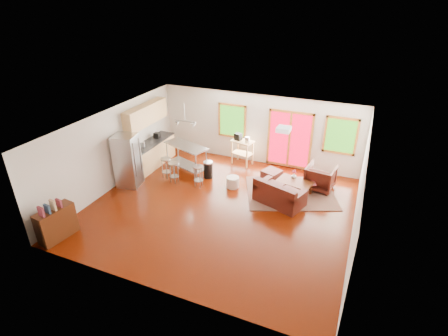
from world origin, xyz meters
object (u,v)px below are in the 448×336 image
at_px(loveseat, 279,195).
at_px(refrigerator, 128,161).
at_px(island, 186,154).
at_px(armchair, 320,176).
at_px(ottoman, 272,175).
at_px(kitchen_cart, 242,144).
at_px(rug, 290,193).
at_px(coffee_table, 295,183).

relative_size(loveseat, refrigerator, 0.93).
bearing_deg(loveseat, island, -173.74).
xyz_separation_m(loveseat, armchair, (1.00, 1.43, 0.14)).
relative_size(armchair, ottoman, 1.61).
relative_size(island, kitchen_cart, 1.50).
relative_size(ottoman, kitchen_cart, 0.47).
distance_m(rug, loveseat, 0.85).
height_order(rug, refrigerator, refrigerator).
xyz_separation_m(island, kitchen_cart, (1.58, 1.37, 0.09)).
distance_m(coffee_table, armchair, 0.94).
xyz_separation_m(rug, refrigerator, (-5.09, -1.52, 0.87)).
height_order(coffee_table, ottoman, coffee_table).
bearing_deg(refrigerator, loveseat, -2.78).
bearing_deg(armchair, ottoman, 9.98).
height_order(armchair, island, island).
distance_m(loveseat, armchair, 1.75).
bearing_deg(coffee_table, island, 179.97).
bearing_deg(island, coffee_table, -0.03).
distance_m(coffee_table, island, 3.90).
height_order(coffee_table, refrigerator, refrigerator).
xyz_separation_m(rug, loveseat, (-0.20, -0.77, 0.29)).
distance_m(rug, coffee_table, 0.38).
bearing_deg(armchair, coffee_table, 49.97).
relative_size(ottoman, island, 0.31).
distance_m(coffee_table, ottoman, 1.09).
distance_m(armchair, kitchen_cart, 3.11).
bearing_deg(armchair, loveseat, 62.52).
relative_size(loveseat, island, 0.93).
bearing_deg(loveseat, refrigerator, -152.47).
height_order(loveseat, kitchen_cart, kitchen_cart).
bearing_deg(refrigerator, coffee_table, 5.05).
distance_m(rug, refrigerator, 5.38).
xyz_separation_m(loveseat, island, (-3.58, 0.80, 0.41)).
bearing_deg(rug, refrigerator, -163.37).
bearing_deg(ottoman, armchair, 2.55).
bearing_deg(armchair, kitchen_cart, -6.48).
height_order(ottoman, island, island).
relative_size(ottoman, refrigerator, 0.32).
relative_size(rug, armchair, 3.07).
relative_size(coffee_table, refrigerator, 0.68).
height_order(coffee_table, island, island).
xyz_separation_m(armchair, island, (-4.58, -0.63, 0.27)).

